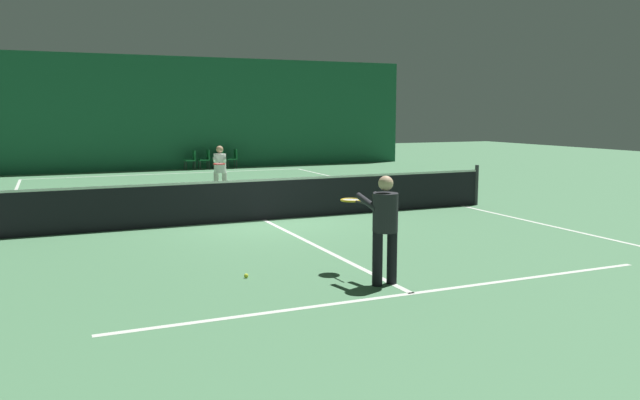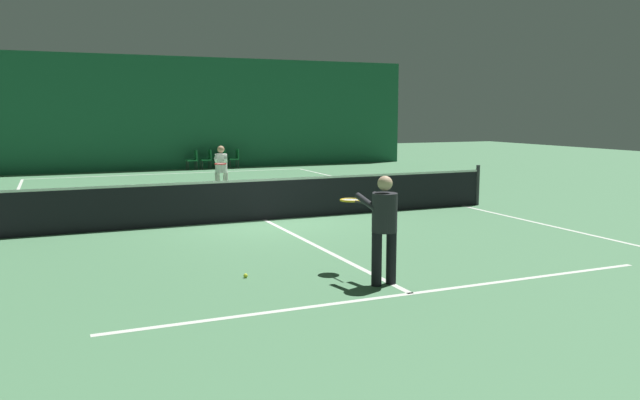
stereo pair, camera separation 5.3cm
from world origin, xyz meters
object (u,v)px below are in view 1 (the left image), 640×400
Objects in this scene: player_near at (383,221)px; player_far at (220,168)px; tennis_net at (264,198)px; courtside_chair_0 at (191,159)px; courtside_chair_2 at (219,158)px; courtside_chair_3 at (233,157)px; courtside_chair_1 at (205,158)px; tennis_ball at (246,276)px.

player_near is 1.04× the size of player_far.
tennis_net reaches higher than courtside_chair_0.
courtside_chair_3 is (0.61, 0.00, 0.00)m from courtside_chair_2.
courtside_chair_0 is 1.84m from courtside_chair_3.
courtside_chair_2 is (1.23, 0.00, 0.00)m from courtside_chair_0.
courtside_chair_1 is 1.00× the size of courtside_chair_2.
tennis_net is 5.08m from tennis_ball.
courtside_chair_0 is 1.00× the size of courtside_chair_2.
courtside_chair_3 is 12.73× the size of tennis_ball.
courtside_chair_0 and courtside_chair_1 have the same top height.
tennis_net is 5.82m from player_near.
player_near is 19.13m from courtside_chair_0.
courtside_chair_2 is 1.00× the size of courtside_chair_3.
player_near is at bearing -91.27° from tennis_net.
tennis_ball is at bearing -13.13° from courtside_chair_2.
player_far is (0.02, 4.01, 0.37)m from tennis_net.
player_near is 1.87× the size of courtside_chair_1.
tennis_net is at bearing -7.46° from courtside_chair_1.
tennis_net is at bearing -10.04° from courtside_chair_2.
player_far is (0.14, 9.82, -0.04)m from player_near.
player_far is 1.80× the size of courtside_chair_1.
courtside_chair_1 and courtside_chair_2 have the same top height.
courtside_chair_2 is (0.61, 0.00, 0.00)m from courtside_chair_1.
player_far reaches higher than tennis_ball.
player_near reaches higher than courtside_chair_2.
player_near is at bearing -9.21° from courtside_chair_3.
tennis_net is 13.33m from courtside_chair_0.
player_far is 9.73m from courtside_chair_3.
player_far reaches higher than tennis_net.
tennis_net is 13.48m from courtside_chair_2.
player_far is 1.80× the size of courtside_chair_3.
courtside_chair_2 is at bearing -178.67° from player_far.
player_far is 1.80× the size of courtside_chair_2.
player_far reaches higher than courtside_chair_0.
player_far is at bearing -5.08° from player_near.
player_far is at bearing 89.77° from tennis_net.
player_far is 1.80× the size of courtside_chair_0.
courtside_chair_2 is (2.35, 13.28, -0.03)m from tennis_net.
tennis_net is 14.29× the size of courtside_chair_2.
tennis_ball is at bearing -11.27° from courtside_chair_1.
courtside_chair_0 reaches higher than tennis_ball.
courtside_chair_2 is 18.48m from tennis_ball.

